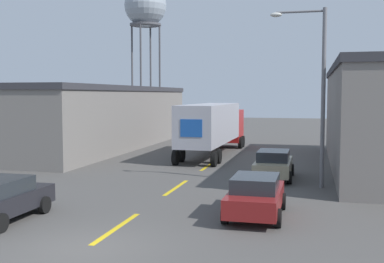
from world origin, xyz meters
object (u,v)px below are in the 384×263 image
Objects in this scene: semi_truck at (214,124)px; parked_car_right_near at (256,195)px; street_lamp at (317,85)px; parked_car_right_mid at (273,164)px; parked_car_left_near at (1,199)px; water_tower at (145,7)px.

semi_truck reaches higher than parked_car_right_near.
street_lamp reaches higher than semi_truck.
semi_truck is at bearing 123.42° from street_lamp.
parked_car_right_mid is at bearing -60.21° from semi_truck.
parked_car_right_mid and parked_car_left_near have the same top height.
parked_car_left_near is (-8.67, -10.95, 0.00)m from parked_car_right_mid.
semi_truck is at bearing 79.92° from parked_car_left_near.
semi_truck reaches higher than parked_car_left_near.
street_lamp reaches higher than parked_car_left_near.
semi_truck is 10.57m from parked_car_right_mid.
water_tower is 2.47× the size of street_lamp.
semi_truck is 1.56× the size of street_lamp.
water_tower is (-14.25, 55.37, 16.87)m from parked_car_left_near.
parked_car_right_mid is 52.75m from water_tower.
parked_car_right_near is at bearing 17.95° from parked_car_left_near.
parked_car_right_mid is at bearing 90.00° from parked_car_right_near.
parked_car_right_near is (5.09, -17.28, -1.47)m from semi_truck.
parked_car_right_near is 0.50× the size of street_lamp.
semi_truck is 20.45m from parked_car_left_near.
parked_car_left_near is (-8.67, -2.81, 0.00)m from parked_car_right_near.
parked_car_right_near is at bearing -66.44° from water_tower.
semi_truck is 3.14× the size of parked_car_left_near.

